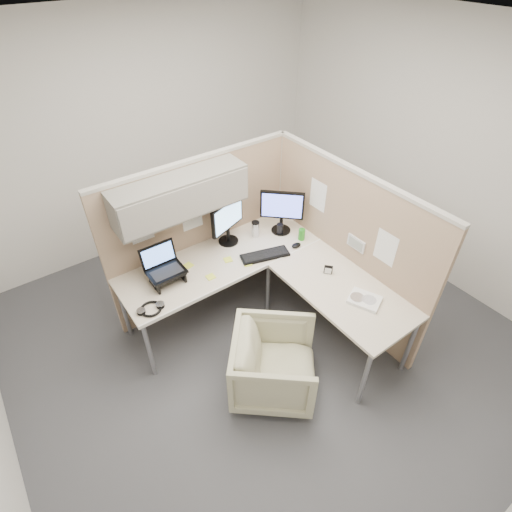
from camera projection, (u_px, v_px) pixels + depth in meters
ground at (263, 338)px, 4.01m from camera, size 4.50×4.50×0.00m
partition_back at (192, 216)px, 3.73m from camera, size 2.00×0.36×1.63m
partition_right at (342, 245)px, 3.86m from camera, size 0.07×2.03×1.63m
desk at (266, 275)px, 3.71m from camera, size 2.00×1.98×0.73m
office_chair at (274, 362)px, 3.37m from camera, size 0.93×0.94×0.71m
monitor_left at (227, 219)px, 3.86m from camera, size 0.43×0.20×0.47m
monitor_right at (282, 209)px, 4.01m from camera, size 0.34×0.33×0.47m
laptop_station at (165, 270)px, 3.51m from camera, size 0.32×0.28×0.34m
keyboard at (265, 255)px, 3.85m from camera, size 0.49×0.28×0.02m
mouse at (296, 245)px, 3.96m from camera, size 0.10×0.07×0.04m
travel_mug at (255, 229)px, 4.06m from camera, size 0.08×0.08×0.17m
soda_can_green at (302, 234)px, 4.03m from camera, size 0.07×0.07×0.12m
soda_can_silver at (280, 229)px, 4.11m from camera, size 0.07×0.07×0.12m
sticky_note_d at (228, 260)px, 3.81m from camera, size 0.09×0.09×0.01m
sticky_note_b at (248, 264)px, 3.77m from camera, size 0.10×0.10×0.01m
sticky_note_a at (211, 277)px, 3.63m from camera, size 0.08×0.08×0.01m
sticky_note_c at (188, 265)px, 3.75m from camera, size 0.09×0.09×0.01m
headphones at (151, 309)px, 3.31m from camera, size 0.23×0.21×0.03m
paper_stack at (365, 300)px, 3.38m from camera, size 0.29×0.32×0.03m
desk_clock at (328, 270)px, 3.65m from camera, size 0.07×0.08×0.08m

